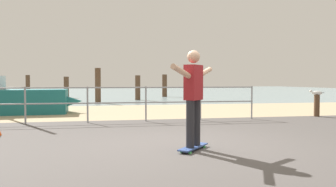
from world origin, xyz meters
The scene contains 14 objects.
ground_plane centered at (0.00, -1.00, 0.00)m, with size 24.00×10.00×0.04m, color #514C49.
beach_strip centered at (0.00, 7.00, 0.00)m, with size 24.00×6.00×0.04m, color tan.
sea_surface centered at (0.00, 35.00, 0.00)m, with size 72.00×50.00×0.04m, color #849EA3.
railing_fence centered at (-2.89, 3.60, 0.70)m, with size 11.74×0.05×1.05m.
sailboat centered at (-5.02, 6.60, 0.52)m, with size 4.99×1.60×4.80m.
skateboard centered at (-0.05, -0.48, 0.07)m, with size 0.68×0.73×0.08m.
skateboarder centered at (-0.05, -0.48, 1.02)m, with size 1.02×1.15×1.65m.
bollard_short centered at (5.40, 3.83, 0.37)m, with size 0.18×0.18×0.74m, color #513826.
seagull centered at (5.39, 3.84, 0.82)m, with size 0.43×0.32×0.18m.
groyne_post_0 centered at (-6.75, 17.17, 0.81)m, with size 0.28×0.28×1.61m, color #513826.
groyne_post_1 centered at (-4.38, 18.08, 0.76)m, with size 0.35×0.35×1.52m, color #513826.
groyne_post_2 centered at (-2.00, 12.03, 0.96)m, with size 0.31×0.31×1.91m, color #513826.
groyne_post_3 centered at (0.37, 14.32, 0.78)m, with size 0.33×0.33×1.56m, color #513826.
groyne_post_4 centered at (2.74, 18.06, 0.85)m, with size 0.37×0.37×1.70m, color #513826.
Camera 1 is at (-1.50, -5.80, 1.21)m, focal length 34.39 mm.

